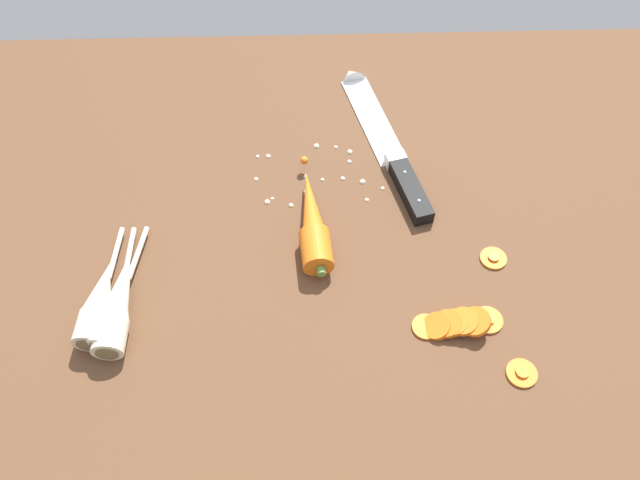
{
  "coord_description": "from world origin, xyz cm",
  "views": [
    {
      "loc": [
        -1.47,
        -52.05,
        71.42
      ],
      "look_at": [
        0.0,
        -2.0,
        1.5
      ],
      "focal_mm": 35.46,
      "sensor_mm": 36.0,
      "label": 1
    }
  ],
  "objects_px": {
    "parsnip_mid_left": "(99,303)",
    "carrot_slice_stack": "(451,324)",
    "carrot_slice_stray_near": "(522,373)",
    "carrot_slice_stray_mid": "(494,258)",
    "parsnip_mid_right": "(117,304)",
    "whole_carrot": "(313,222)",
    "parsnip_front": "(116,308)",
    "carrot_slice_stray_far": "(488,319)",
    "chefs_knife": "(382,135)"
  },
  "relations": [
    {
      "from": "parsnip_mid_left",
      "to": "parsnip_mid_right",
      "type": "height_order",
      "value": "same"
    },
    {
      "from": "carrot_slice_stray_mid",
      "to": "carrot_slice_stray_near",
      "type": "bearing_deg",
      "value": -89.13
    },
    {
      "from": "parsnip_mid_right",
      "to": "chefs_knife",
      "type": "bearing_deg",
      "value": 39.59
    },
    {
      "from": "carrot_slice_stray_near",
      "to": "carrot_slice_stray_mid",
      "type": "bearing_deg",
      "value": 90.87
    },
    {
      "from": "carrot_slice_stray_mid",
      "to": "carrot_slice_stray_far",
      "type": "bearing_deg",
      "value": -105.05
    },
    {
      "from": "parsnip_front",
      "to": "parsnip_mid_left",
      "type": "height_order",
      "value": "same"
    },
    {
      "from": "parsnip_mid_left",
      "to": "parsnip_mid_right",
      "type": "distance_m",
      "value": 0.02
    },
    {
      "from": "parsnip_mid_left",
      "to": "carrot_slice_stack",
      "type": "relative_size",
      "value": 1.91
    },
    {
      "from": "carrot_slice_stray_far",
      "to": "carrot_slice_stray_near",
      "type": "bearing_deg",
      "value": -69.15
    },
    {
      "from": "carrot_slice_stray_near",
      "to": "parsnip_front",
      "type": "bearing_deg",
      "value": 169.26
    },
    {
      "from": "parsnip_mid_right",
      "to": "carrot_slice_stray_far",
      "type": "height_order",
      "value": "parsnip_mid_right"
    },
    {
      "from": "chefs_knife",
      "to": "whole_carrot",
      "type": "distance_m",
      "value": 0.21
    },
    {
      "from": "chefs_knife",
      "to": "parsnip_front",
      "type": "bearing_deg",
      "value": -139.86
    },
    {
      "from": "chefs_knife",
      "to": "carrot_slice_stack",
      "type": "height_order",
      "value": "carrot_slice_stack"
    },
    {
      "from": "parsnip_mid_right",
      "to": "carrot_slice_stray_near",
      "type": "relative_size",
      "value": 5.03
    },
    {
      "from": "parsnip_mid_left",
      "to": "carrot_slice_stray_near",
      "type": "height_order",
      "value": "parsnip_mid_left"
    },
    {
      "from": "carrot_slice_stray_mid",
      "to": "carrot_slice_stray_far",
      "type": "distance_m",
      "value": 0.1
    },
    {
      "from": "parsnip_front",
      "to": "carrot_slice_stray_mid",
      "type": "relative_size",
      "value": 5.37
    },
    {
      "from": "whole_carrot",
      "to": "parsnip_front",
      "type": "height_order",
      "value": "whole_carrot"
    },
    {
      "from": "parsnip_front",
      "to": "carrot_slice_stray_far",
      "type": "bearing_deg",
      "value": -2.58
    },
    {
      "from": "chefs_knife",
      "to": "parsnip_mid_right",
      "type": "distance_m",
      "value": 0.47
    },
    {
      "from": "parsnip_front",
      "to": "carrot_slice_stack",
      "type": "bearing_deg",
      "value": -3.95
    },
    {
      "from": "chefs_knife",
      "to": "carrot_slice_stray_far",
      "type": "xyz_separation_m",
      "value": [
        0.11,
        -0.33,
        -0.0
      ]
    },
    {
      "from": "chefs_knife",
      "to": "carrot_slice_stray_mid",
      "type": "height_order",
      "value": "chefs_knife"
    },
    {
      "from": "parsnip_mid_left",
      "to": "carrot_slice_stray_mid",
      "type": "xyz_separation_m",
      "value": [
        0.52,
        0.06,
        -0.02
      ]
    },
    {
      "from": "whole_carrot",
      "to": "parsnip_mid_right",
      "type": "height_order",
      "value": "whole_carrot"
    },
    {
      "from": "chefs_knife",
      "to": "parsnip_front",
      "type": "distance_m",
      "value": 0.47
    },
    {
      "from": "chefs_knife",
      "to": "carrot_slice_stray_mid",
      "type": "bearing_deg",
      "value": -60.47
    },
    {
      "from": "chefs_knife",
      "to": "carrot_slice_stray_mid",
      "type": "distance_m",
      "value": 0.27
    },
    {
      "from": "carrot_slice_stack",
      "to": "carrot_slice_stray_far",
      "type": "bearing_deg",
      "value": 9.11
    },
    {
      "from": "chefs_knife",
      "to": "parsnip_front",
      "type": "relative_size",
      "value": 1.76
    },
    {
      "from": "whole_carrot",
      "to": "parsnip_mid_left",
      "type": "relative_size",
      "value": 1.13
    },
    {
      "from": "chefs_knife",
      "to": "whole_carrot",
      "type": "xyz_separation_m",
      "value": [
        -0.11,
        -0.18,
        0.01
      ]
    },
    {
      "from": "carrot_slice_stray_far",
      "to": "whole_carrot",
      "type": "bearing_deg",
      "value": 145.77
    },
    {
      "from": "parsnip_front",
      "to": "chefs_knife",
      "type": "bearing_deg",
      "value": 40.14
    },
    {
      "from": "parsnip_mid_left",
      "to": "parsnip_mid_right",
      "type": "bearing_deg",
      "value": -6.57
    },
    {
      "from": "parsnip_mid_right",
      "to": "carrot_slice_stray_mid",
      "type": "distance_m",
      "value": 0.5
    },
    {
      "from": "parsnip_mid_right",
      "to": "carrot_slice_stray_near",
      "type": "distance_m",
      "value": 0.51
    },
    {
      "from": "carrot_slice_stray_mid",
      "to": "carrot_slice_stray_far",
      "type": "xyz_separation_m",
      "value": [
        -0.03,
        -0.09,
        -0.0
      ]
    },
    {
      "from": "chefs_knife",
      "to": "parsnip_mid_left",
      "type": "distance_m",
      "value": 0.49
    },
    {
      "from": "parsnip_front",
      "to": "carrot_slice_stack",
      "type": "distance_m",
      "value": 0.42
    },
    {
      "from": "parsnip_mid_right",
      "to": "carrot_slice_stack",
      "type": "bearing_deg",
      "value": -4.74
    },
    {
      "from": "parsnip_mid_right",
      "to": "carrot_slice_stack",
      "type": "xyz_separation_m",
      "value": [
        0.42,
        -0.03,
        -0.01
      ]
    },
    {
      "from": "whole_carrot",
      "to": "parsnip_front",
      "type": "xyz_separation_m",
      "value": [
        -0.25,
        -0.13,
        -0.0
      ]
    },
    {
      "from": "carrot_slice_stray_near",
      "to": "chefs_knife",
      "type": "bearing_deg",
      "value": 108.57
    },
    {
      "from": "parsnip_front",
      "to": "carrot_slice_stray_far",
      "type": "relative_size",
      "value": 4.98
    },
    {
      "from": "parsnip_front",
      "to": "parsnip_mid_right",
      "type": "relative_size",
      "value": 1.02
    },
    {
      "from": "carrot_slice_stack",
      "to": "carrot_slice_stray_near",
      "type": "distance_m",
      "value": 0.1
    },
    {
      "from": "carrot_slice_stray_near",
      "to": "whole_carrot",
      "type": "bearing_deg",
      "value": 138.03
    },
    {
      "from": "chefs_knife",
      "to": "carrot_slice_stray_far",
      "type": "bearing_deg",
      "value": -71.94
    }
  ]
}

